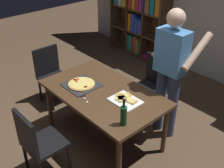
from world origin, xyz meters
TOP-DOWN VIEW (x-y plane):
  - ground_plane at (0.00, 0.00)m, footprint 12.00×12.00m
  - back_wall at (0.00, 2.60)m, footprint 6.40×0.10m
  - dining_table at (0.00, 0.00)m, footprint 1.58×0.94m
  - chair_near_camera at (-0.00, -0.96)m, footprint 0.42×0.42m
  - chair_far_side at (0.00, 0.96)m, footprint 0.42×0.42m
  - chair_left_end at (-1.28, 0.00)m, footprint 0.42×0.42m
  - bookshelf at (-1.63, 2.38)m, footprint 1.40×0.35m
  - person_serving_pizza at (0.45, 0.74)m, footprint 0.55×0.54m
  - pepperoni_pizza_on_tray at (-0.30, -0.11)m, footprint 0.41×0.41m
  - pizza_slices_on_towel at (0.32, 0.07)m, footprint 0.36×0.28m
  - wine_bottle at (0.63, -0.26)m, footprint 0.07×0.07m
  - kitchen_scissors at (-0.05, -0.26)m, footprint 0.20×0.11m

SIDE VIEW (x-z plane):
  - ground_plane at x=0.00m, z-range 0.00..0.00m
  - chair_near_camera at x=0.00m, z-range 0.06..0.96m
  - chair_far_side at x=0.00m, z-range 0.06..0.96m
  - chair_left_end at x=-1.28m, z-range 0.06..0.96m
  - dining_table at x=0.00m, z-range 0.30..1.05m
  - kitchen_scissors at x=-0.05m, z-range 0.75..0.76m
  - pizza_slices_on_towel at x=0.32m, z-range 0.75..0.78m
  - pepperoni_pizza_on_tray at x=-0.30m, z-range 0.75..0.78m
  - wine_bottle at x=0.63m, z-range 0.71..1.03m
  - person_serving_pizza at x=0.45m, z-range 0.12..1.87m
  - bookshelf at x=-1.63m, z-range 0.04..1.99m
  - back_wall at x=0.00m, z-range 0.00..2.80m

